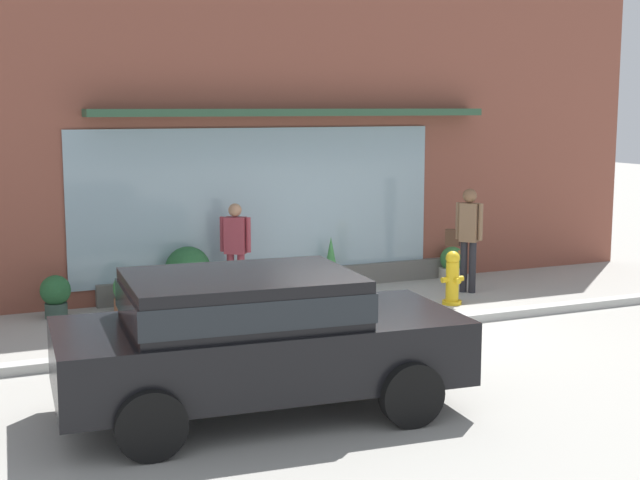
{
  "coord_description": "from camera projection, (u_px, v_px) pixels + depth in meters",
  "views": [
    {
      "loc": [
        -5.68,
        -10.97,
        3.13
      ],
      "look_at": [
        -0.3,
        1.2,
        1.13
      ],
      "focal_mm": 49.99,
      "sensor_mm": 36.0,
      "label": 1
    }
  ],
  "objects": [
    {
      "name": "storefront",
      "position": [
        288.0,
        136.0,
        15.14
      ],
      "size": [
        14.0,
        0.81,
        5.38
      ],
      "color": "brown",
      "rests_on": "ground_plane"
    },
    {
      "name": "pedestrian_passerby",
      "position": [
        235.0,
        244.0,
        14.28
      ],
      "size": [
        0.43,
        0.36,
        1.6
      ],
      "rotation": [
        0.0,
        0.0,
        2.52
      ],
      "color": "#8E333D",
      "rests_on": "ground_plane"
    },
    {
      "name": "curb_strip",
      "position": [
        380.0,
        328.0,
        12.47
      ],
      "size": [
        14.0,
        0.24,
        0.12
      ],
      "primitive_type": "cube",
      "color": "#B2B2AD",
      "rests_on": "ground_plane"
    },
    {
      "name": "potted_plant_corner_tall",
      "position": [
        331.0,
        264.0,
        15.31
      ],
      "size": [
        0.29,
        0.29,
        0.92
      ],
      "color": "#B7B2A3",
      "rests_on": "ground_plane"
    },
    {
      "name": "fire_hydrant",
      "position": [
        452.0,
        278.0,
        14.17
      ],
      "size": [
        0.39,
        0.35,
        0.86
      ],
      "color": "gold",
      "rests_on": "ground_plane"
    },
    {
      "name": "potted_plant_doorstep",
      "position": [
        129.0,
        292.0,
        13.64
      ],
      "size": [
        0.48,
        0.48,
        0.62
      ],
      "color": "#9E6042",
      "rests_on": "ground_plane"
    },
    {
      "name": "potted_plant_low_front",
      "position": [
        56.0,
        295.0,
        13.26
      ],
      "size": [
        0.45,
        0.45,
        0.65
      ],
      "color": "#33473D",
      "rests_on": "ground_plane"
    },
    {
      "name": "potted_plant_near_hydrant",
      "position": [
        188.0,
        273.0,
        14.24
      ],
      "size": [
        0.73,
        0.73,
        0.92
      ],
      "color": "#33473D",
      "rests_on": "ground_plane"
    },
    {
      "name": "parked_car_black",
      "position": [
        254.0,
        333.0,
        9.06
      ],
      "size": [
        4.23,
        2.22,
        1.47
      ],
      "rotation": [
        0.0,
        0.0,
        -0.08
      ],
      "color": "black",
      "rests_on": "ground_plane"
    },
    {
      "name": "pedestrian_with_handbag",
      "position": [
        468.0,
        232.0,
        15.0
      ],
      "size": [
        0.45,
        0.55,
        1.77
      ],
      "rotation": [
        0.0,
        0.0,
        2.26
      ],
      "color": "#232328",
      "rests_on": "ground_plane"
    },
    {
      "name": "ground_plane",
      "position": [
        373.0,
        329.0,
        12.66
      ],
      "size": [
        60.0,
        60.0,
        0.0
      ],
      "primitive_type": "plane",
      "color": "#9E9B93"
    },
    {
      "name": "potted_plant_window_center",
      "position": [
        452.0,
        264.0,
        16.35
      ],
      "size": [
        0.5,
        0.5,
        0.59
      ],
      "color": "#B7B2A3",
      "rests_on": "ground_plane"
    }
  ]
}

